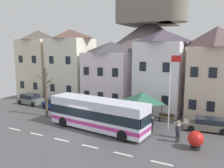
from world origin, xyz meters
name	(u,v)px	position (x,y,z in m)	size (l,w,h in m)	color
ground_plane	(73,134)	(0.00, 0.00, -0.03)	(40.00, 60.00, 0.07)	#4E4C50
townhouse_00	(39,64)	(-15.39, 11.52, 5.50)	(5.76, 5.10, 10.99)	beige
townhouse_01	(71,66)	(-8.94, 11.59, 5.46)	(6.05, 5.25, 10.92)	silver
townhouse_02	(111,74)	(-2.20, 11.98, 4.49)	(6.53, 6.03, 8.98)	white
townhouse_03	(161,71)	(5.03, 12.22, 5.19)	(5.56, 6.50, 10.38)	white
townhouse_04	(215,73)	(11.28, 12.10, 5.26)	(5.48, 6.27, 10.51)	beige
hilltop_castle	(149,51)	(-3.44, 32.69, 7.65)	(41.53, 41.53, 22.14)	#635558
transit_bus	(98,114)	(1.50, 2.11, 1.55)	(10.63, 3.46, 3.08)	white
bus_shelter	(143,97)	(4.86, 5.76, 2.93)	(3.60, 3.60, 3.50)	#473D33
parked_car_00	(207,124)	(11.22, 6.81, 0.63)	(4.47, 2.33, 1.29)	slate
parked_car_01	(56,104)	(-7.52, 6.34, 0.67)	(4.17, 2.35, 1.38)	navy
parked_car_02	(31,99)	(-12.61, 6.74, 0.71)	(4.14, 2.15, 1.47)	slate
pedestrian_00	(178,132)	(9.22, 2.56, 0.96)	(0.36, 0.36, 1.65)	#38332D
pedestrian_01	(178,129)	(9.07, 3.56, 0.88)	(0.35, 0.35, 1.64)	#2D2D38
pedestrian_02	(152,123)	(6.53, 3.79, 0.94)	(0.36, 0.36, 1.57)	black
public_bench	(166,117)	(6.93, 7.85, 0.47)	(1.71, 0.48, 0.87)	#473828
flagpole	(170,91)	(8.25, 3.47, 4.31)	(0.95, 0.10, 7.48)	silver
harbour_buoy	(196,139)	(10.77, 1.85, 0.83)	(1.26, 1.26, 1.51)	black
bare_tree_00	(46,91)	(-6.30, 3.31, 3.03)	(1.58, 1.58, 5.83)	brown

